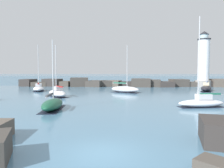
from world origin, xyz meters
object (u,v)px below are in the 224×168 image
object	(u,v)px
sailboat_moored_1	(52,104)
sailboat_moored_2	(201,102)
sailboat_moored_5	(125,89)
lighthouse	(204,63)
sailboat_moored_6	(39,88)
sailboat_moored_0	(57,93)
sailboat_moored_3	(206,88)

from	to	relation	value
sailboat_moored_1	sailboat_moored_2	size ratio (longest dim) A/B	0.73
sailboat_moored_5	lighthouse	bearing A→B (deg)	37.24
sailboat_moored_2	sailboat_moored_5	distance (m)	19.82
sailboat_moored_1	sailboat_moored_6	bearing A→B (deg)	114.22
sailboat_moored_0	sailboat_moored_3	bearing A→B (deg)	20.94
lighthouse	sailboat_moored_5	xyz separation A→B (m)	(-21.97, -16.70, -6.02)
lighthouse	sailboat_moored_0	distance (m)	42.09
sailboat_moored_1	sailboat_moored_3	bearing A→B (deg)	41.66
lighthouse	sailboat_moored_5	bearing A→B (deg)	-142.76
sailboat_moored_0	sailboat_moored_1	xyz separation A→B (m)	(3.01, -12.25, -0.06)
sailboat_moored_1	sailboat_moored_0	bearing A→B (deg)	103.81
sailboat_moored_3	sailboat_moored_6	bearing A→B (deg)	-178.17
lighthouse	sailboat_moored_2	world-z (taller)	lighthouse
sailboat_moored_1	sailboat_moored_3	world-z (taller)	sailboat_moored_3
lighthouse	sailboat_moored_1	world-z (taller)	lighthouse
sailboat_moored_3	lighthouse	bearing A→B (deg)	72.19
sailboat_moored_3	sailboat_moored_5	world-z (taller)	sailboat_moored_5
lighthouse	sailboat_moored_3	size ratio (longest dim) A/B	1.70
sailboat_moored_6	sailboat_moored_3	bearing A→B (deg)	1.83
lighthouse	sailboat_moored_2	xyz separation A→B (m)	(-13.03, -34.40, -6.07)
sailboat_moored_0	sailboat_moored_6	bearing A→B (deg)	124.90
sailboat_moored_2	sailboat_moored_3	xyz separation A→B (m)	(8.78, 21.15, 0.11)
lighthouse	sailboat_moored_5	size ratio (longest dim) A/B	1.59
lighthouse	sailboat_moored_1	size ratio (longest dim) A/B	1.91
sailboat_moored_5	sailboat_moored_2	bearing A→B (deg)	-63.21
sailboat_moored_2	sailboat_moored_6	world-z (taller)	sailboat_moored_2
sailboat_moored_1	sailboat_moored_2	distance (m)	17.80
sailboat_moored_6	lighthouse	bearing A→B (deg)	19.49
sailboat_moored_3	sailboat_moored_6	size ratio (longest dim) A/B	0.89
sailboat_moored_3	sailboat_moored_6	xyz separation A→B (m)	(-36.47, -1.17, -0.08)
sailboat_moored_1	sailboat_moored_2	xyz separation A→B (m)	(17.64, 2.35, -0.00)
sailboat_moored_2	sailboat_moored_5	size ratio (longest dim) A/B	1.14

